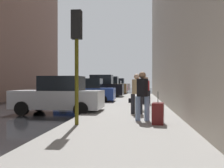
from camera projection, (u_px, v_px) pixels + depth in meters
name	position (u px, v px, depth m)	size (l,w,h in m)	color
ground_plane	(1.00, 114.00, 11.70)	(120.00, 120.00, 0.00)	black
sidewalk	(129.00, 114.00, 11.04)	(4.00, 40.00, 0.15)	gray
parked_silver_sedan	(59.00, 96.00, 11.90)	(4.24, 2.14, 1.79)	#B7BABF
parked_blue_sedan	(86.00, 92.00, 17.94)	(4.23, 2.11, 1.79)	navy
parked_black_suv	(100.00, 87.00, 24.24)	(4.65, 2.16, 2.25)	black
parked_bronze_suv	(108.00, 87.00, 30.53)	(4.62, 2.11, 2.25)	brown
parked_red_hatchback	(113.00, 87.00, 36.58)	(4.27, 2.18, 1.79)	#B2191E
parked_white_van	(117.00, 86.00, 42.56)	(4.64, 2.14, 2.25)	silver
fire_hydrant	(113.00, 96.00, 18.73)	(0.42, 0.22, 0.70)	red
traffic_light	(77.00, 42.00, 7.85)	(0.32, 0.32, 3.60)	#514C0F
pedestrian_in_jeans	(142.00, 93.00, 8.71)	(0.52, 0.45, 1.71)	#728CB2
pedestrian_in_red_jacket	(146.00, 89.00, 15.53)	(0.51, 0.41, 1.71)	black
pedestrian_with_beanie	(143.00, 90.00, 12.37)	(0.52, 0.45, 1.78)	#333338
pedestrian_in_tan_coat	(137.00, 91.00, 10.60)	(0.51, 0.42, 1.71)	black
rolling_suitcase	(158.00, 113.00, 7.99)	(0.43, 0.60, 1.04)	#591414
duffel_bag	(131.00, 100.00, 16.84)	(0.32, 0.44, 0.28)	black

